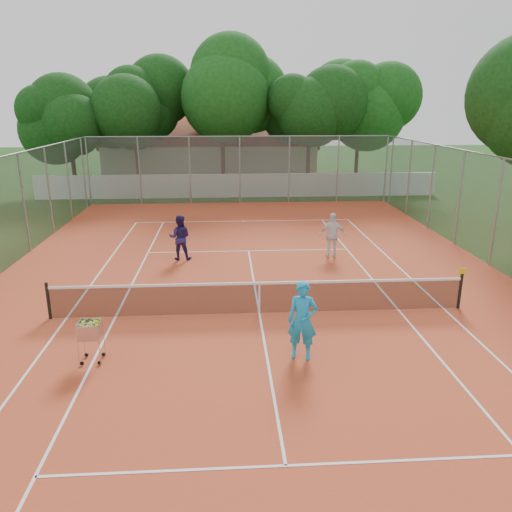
{
  "coord_description": "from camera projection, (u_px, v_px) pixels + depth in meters",
  "views": [
    {
      "loc": [
        -0.94,
        -13.33,
        5.85
      ],
      "look_at": [
        0.0,
        1.5,
        1.3
      ],
      "focal_mm": 35.0,
      "sensor_mm": 36.0,
      "label": 1
    }
  ],
  "objects": [
    {
      "name": "ground",
      "position": [
        259.0,
        314.0,
        14.49
      ],
      "size": [
        120.0,
        120.0,
        0.0
      ],
      "primitive_type": "plane",
      "color": "#15390F",
      "rests_on": "ground"
    },
    {
      "name": "court_pad",
      "position": [
        259.0,
        313.0,
        14.49
      ],
      "size": [
        18.0,
        34.0,
        0.02
      ],
      "primitive_type": "cube",
      "color": "#BE4725",
      "rests_on": "ground"
    },
    {
      "name": "court_lines",
      "position": [
        259.0,
        313.0,
        14.48
      ],
      "size": [
        10.98,
        23.78,
        0.01
      ],
      "primitive_type": "cube",
      "color": "white",
      "rests_on": "court_pad"
    },
    {
      "name": "tennis_net",
      "position": [
        259.0,
        297.0,
        14.34
      ],
      "size": [
        11.88,
        0.1,
        0.98
      ],
      "primitive_type": "cube",
      "color": "black",
      "rests_on": "court_pad"
    },
    {
      "name": "perimeter_fence",
      "position": [
        259.0,
        248.0,
        13.9
      ],
      "size": [
        18.0,
        34.0,
        4.0
      ],
      "primitive_type": "cube",
      "color": "slate",
      "rests_on": "ground"
    },
    {
      "name": "boundary_wall",
      "position": [
        239.0,
        186.0,
        32.4
      ],
      "size": [
        26.0,
        0.3,
        1.5
      ],
      "primitive_type": "cube",
      "color": "white",
      "rests_on": "ground"
    },
    {
      "name": "clubhouse",
      "position": [
        211.0,
        150.0,
        41.4
      ],
      "size": [
        16.4,
        9.0,
        4.4
      ],
      "primitive_type": "cube",
      "color": "beige",
      "rests_on": "ground"
    },
    {
      "name": "tropical_trees",
      "position": [
        237.0,
        117.0,
        34.02
      ],
      "size": [
        29.0,
        19.0,
        10.0
      ],
      "primitive_type": "cube",
      "color": "black",
      "rests_on": "ground"
    },
    {
      "name": "player_near",
      "position": [
        302.0,
        320.0,
        11.69
      ],
      "size": [
        0.79,
        0.61,
        1.92
      ],
      "primitive_type": "imported",
      "rotation": [
        0.0,
        0.0,
        -0.24
      ],
      "color": "#1897D1",
      "rests_on": "court_pad"
    },
    {
      "name": "player_far_left",
      "position": [
        180.0,
        237.0,
        19.27
      ],
      "size": [
        0.9,
        0.72,
        1.75
      ],
      "primitive_type": "imported",
      "rotation": [
        0.0,
        0.0,
        3.07
      ],
      "color": "#221B52",
      "rests_on": "court_pad"
    },
    {
      "name": "player_far_right",
      "position": [
        333.0,
        235.0,
        19.57
      ],
      "size": [
        1.08,
        0.55,
        1.77
      ],
      "primitive_type": "imported",
      "rotation": [
        0.0,
        0.0,
        3.03
      ],
      "color": "silver",
      "rests_on": "court_pad"
    },
    {
      "name": "ball_hopper",
      "position": [
        91.0,
        340.0,
        11.63
      ],
      "size": [
        0.64,
        0.64,
        1.09
      ],
      "primitive_type": "cube",
      "rotation": [
        0.0,
        0.0,
        -0.25
      ],
      "color": "#B9B9C0",
      "rests_on": "court_pad"
    }
  ]
}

